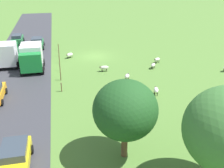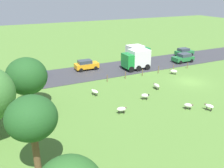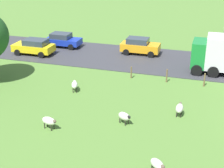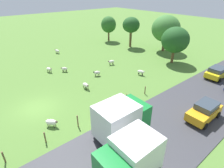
{
  "view_description": "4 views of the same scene",
  "coord_description": "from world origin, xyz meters",
  "px_view_note": "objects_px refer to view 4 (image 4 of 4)",
  "views": [
    {
      "loc": [
        5.19,
        37.03,
        12.73
      ],
      "look_at": [
        -0.11,
        11.84,
        0.72
      ],
      "focal_mm": 41.47,
      "sensor_mm": 36.0,
      "label": 1
    },
    {
      "loc": [
        -25.37,
        25.16,
        12.5
      ],
      "look_at": [
        2.34,
        11.75,
        0.77
      ],
      "focal_mm": 39.16,
      "sensor_mm": 36.0,
      "label": 2
    },
    {
      "loc": [
        -21.17,
        4.65,
        10.98
      ],
      "look_at": [
        1.34,
        11.56,
        1.01
      ],
      "focal_mm": 54.57,
      "sensor_mm": 36.0,
      "label": 3
    },
    {
      "loc": [
        17.41,
        -3.99,
        11.34
      ],
      "look_at": [
        1.78,
        8.9,
        0.62
      ],
      "focal_mm": 29.3,
      "sensor_mm": 36.0,
      "label": 4
    }
  ],
  "objects_px": {
    "sheep_7": "(97,73)",
    "tree_2": "(131,25)",
    "sheep_4": "(51,122)",
    "sheep_6": "(49,69)",
    "sheep_1": "(141,72)",
    "sheep_5": "(111,62)",
    "tree_0": "(109,25)",
    "sheep_0": "(57,51)",
    "truck_1": "(130,160)",
    "sheep_2": "(64,69)",
    "tree_1": "(166,29)",
    "truck_0": "(121,120)",
    "car_5": "(218,72)",
    "car_2": "(205,111)",
    "tree_3": "(175,40)",
    "sheep_3": "(86,85)"
  },
  "relations": [
    {
      "from": "tree_0",
      "to": "sheep_1",
      "type": "bearing_deg",
      "value": -25.11
    },
    {
      "from": "sheep_7",
      "to": "tree_0",
      "type": "xyz_separation_m",
      "value": [
        -14.27,
        13.56,
        3.25
      ]
    },
    {
      "from": "sheep_1",
      "to": "tree_2",
      "type": "distance_m",
      "value": 15.1
    },
    {
      "from": "car_5",
      "to": "tree_3",
      "type": "bearing_deg",
      "value": 177.55
    },
    {
      "from": "truck_0",
      "to": "truck_1",
      "type": "height_order",
      "value": "truck_0"
    },
    {
      "from": "tree_1",
      "to": "car_5",
      "type": "bearing_deg",
      "value": -19.91
    },
    {
      "from": "sheep_5",
      "to": "tree_2",
      "type": "xyz_separation_m",
      "value": [
        -5.55,
        9.82,
        3.96
      ]
    },
    {
      "from": "truck_1",
      "to": "car_5",
      "type": "xyz_separation_m",
      "value": [
        -3.26,
        20.4,
        -0.91
      ]
    },
    {
      "from": "sheep_3",
      "to": "sheep_4",
      "type": "bearing_deg",
      "value": -56.92
    },
    {
      "from": "sheep_6",
      "to": "tree_1",
      "type": "relative_size",
      "value": 0.16
    },
    {
      "from": "truck_0",
      "to": "sheep_7",
      "type": "bearing_deg",
      "value": 153.96
    },
    {
      "from": "tree_0",
      "to": "truck_1",
      "type": "height_order",
      "value": "tree_0"
    },
    {
      "from": "sheep_3",
      "to": "car_5",
      "type": "relative_size",
      "value": 0.29
    },
    {
      "from": "sheep_0",
      "to": "sheep_7",
      "type": "xyz_separation_m",
      "value": [
        13.29,
        -0.01,
        -0.0
      ]
    },
    {
      "from": "sheep_7",
      "to": "tree_2",
      "type": "xyz_separation_m",
      "value": [
        -7.57,
        14.15,
        3.99
      ]
    },
    {
      "from": "car_2",
      "to": "tree_0",
      "type": "bearing_deg",
      "value": 158.63
    },
    {
      "from": "sheep_4",
      "to": "tree_0",
      "type": "height_order",
      "value": "tree_0"
    },
    {
      "from": "sheep_6",
      "to": "sheep_1",
      "type": "bearing_deg",
      "value": 46.26
    },
    {
      "from": "sheep_5",
      "to": "tree_0",
      "type": "distance_m",
      "value": 15.67
    },
    {
      "from": "truck_1",
      "to": "sheep_4",
      "type": "bearing_deg",
      "value": -167.64
    },
    {
      "from": "sheep_0",
      "to": "tree_0",
      "type": "height_order",
      "value": "tree_0"
    },
    {
      "from": "sheep_1",
      "to": "sheep_5",
      "type": "height_order",
      "value": "sheep_5"
    },
    {
      "from": "sheep_2",
      "to": "tree_1",
      "type": "bearing_deg",
      "value": 81.23
    },
    {
      "from": "tree_1",
      "to": "tree_3",
      "type": "bearing_deg",
      "value": -40.35
    },
    {
      "from": "sheep_0",
      "to": "tree_1",
      "type": "xyz_separation_m",
      "value": [
        12.03,
        17.22,
        3.85
      ]
    },
    {
      "from": "sheep_2",
      "to": "sheep_1",
      "type": "bearing_deg",
      "value": 44.32
    },
    {
      "from": "tree_2",
      "to": "sheep_0",
      "type": "bearing_deg",
      "value": -112.01
    },
    {
      "from": "sheep_4",
      "to": "tree_3",
      "type": "height_order",
      "value": "tree_3"
    },
    {
      "from": "sheep_3",
      "to": "sheep_5",
      "type": "distance_m",
      "value": 8.7
    },
    {
      "from": "sheep_3",
      "to": "car_5",
      "type": "bearing_deg",
      "value": 60.48
    },
    {
      "from": "sheep_0",
      "to": "truck_1",
      "type": "bearing_deg",
      "value": -15.52
    },
    {
      "from": "sheep_2",
      "to": "sheep_4",
      "type": "distance_m",
      "value": 12.51
    },
    {
      "from": "sheep_0",
      "to": "sheep_1",
      "type": "bearing_deg",
      "value": 16.5
    },
    {
      "from": "sheep_3",
      "to": "sheep_6",
      "type": "xyz_separation_m",
      "value": [
        -7.82,
        -1.53,
        0.01
      ]
    },
    {
      "from": "tree_3",
      "to": "truck_1",
      "type": "relative_size",
      "value": 1.5
    },
    {
      "from": "tree_0",
      "to": "truck_0",
      "type": "bearing_deg",
      "value": -36.75
    },
    {
      "from": "sheep_4",
      "to": "truck_1",
      "type": "relative_size",
      "value": 0.3
    },
    {
      "from": "sheep_0",
      "to": "sheep_3",
      "type": "xyz_separation_m",
      "value": [
        15.48,
        -3.28,
        0.0
      ]
    },
    {
      "from": "sheep_7",
      "to": "tree_3",
      "type": "distance_m",
      "value": 13.94
    },
    {
      "from": "sheep_6",
      "to": "sheep_7",
      "type": "height_order",
      "value": "sheep_7"
    },
    {
      "from": "car_5",
      "to": "tree_0",
      "type": "bearing_deg",
      "value": 178.07
    },
    {
      "from": "sheep_0",
      "to": "sheep_5",
      "type": "bearing_deg",
      "value": 21.0
    },
    {
      "from": "sheep_4",
      "to": "tree_2",
      "type": "relative_size",
      "value": 0.19
    },
    {
      "from": "tree_3",
      "to": "sheep_0",
      "type": "bearing_deg",
      "value": -142.52
    },
    {
      "from": "sheep_5",
      "to": "truck_1",
      "type": "distance_m",
      "value": 20.48
    },
    {
      "from": "sheep_5",
      "to": "car_2",
      "type": "height_order",
      "value": "car_2"
    },
    {
      "from": "sheep_1",
      "to": "tree_3",
      "type": "distance_m",
      "value": 8.6
    },
    {
      "from": "tree_0",
      "to": "tree_3",
      "type": "height_order",
      "value": "tree_3"
    },
    {
      "from": "car_5",
      "to": "tree_2",
      "type": "bearing_deg",
      "value": 175.6
    },
    {
      "from": "tree_1",
      "to": "tree_2",
      "type": "distance_m",
      "value": 7.03
    }
  ]
}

